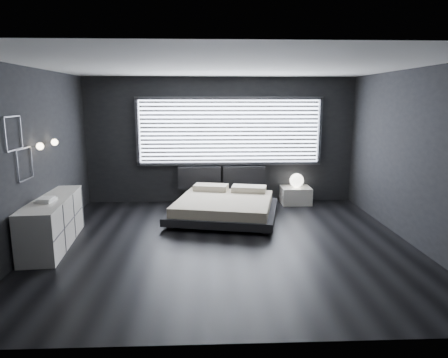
{
  "coord_description": "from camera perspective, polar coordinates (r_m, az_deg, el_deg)",
  "views": [
    {
      "loc": [
        -0.3,
        -6.2,
        2.32
      ],
      "look_at": [
        0.0,
        0.85,
        0.9
      ],
      "focal_mm": 32.0,
      "sensor_mm": 36.0,
      "label": 1
    }
  ],
  "objects": [
    {
      "name": "headboard",
      "position": [
        9.01,
        -0.31,
        0.18
      ],
      "size": [
        1.96,
        0.16,
        0.52
      ],
      "color": "black",
      "rests_on": "ground"
    },
    {
      "name": "bed",
      "position": [
        7.89,
        0.08,
        -3.9
      ],
      "size": [
        2.36,
        2.29,
        0.52
      ],
      "color": "black",
      "rests_on": "ground"
    },
    {
      "name": "sconce_far",
      "position": [
        7.36,
        -23.07,
        4.86
      ],
      "size": [
        0.18,
        0.11,
        0.11
      ],
      "color": "silver",
      "rests_on": "ground"
    },
    {
      "name": "room",
      "position": [
        6.27,
        0.33,
        2.95
      ],
      "size": [
        6.04,
        6.0,
        2.8
      ],
      "color": "black",
      "rests_on": "ground"
    },
    {
      "name": "dresser",
      "position": [
        6.98,
        -23.24,
        -5.65
      ],
      "size": [
        0.72,
        1.97,
        0.77
      ],
      "color": "silver",
      "rests_on": "ground"
    },
    {
      "name": "nightstand",
      "position": [
        9.13,
        10.18,
        -2.3
      ],
      "size": [
        0.65,
        0.54,
        0.38
      ],
      "primitive_type": "cube",
      "rotation": [
        0.0,
        0.0,
        -0.0
      ],
      "color": "silver",
      "rests_on": "ground"
    },
    {
      "name": "wall_art_lower",
      "position": [
        6.55,
        -26.55,
        1.93
      ],
      "size": [
        0.01,
        0.48,
        0.48
      ],
      "color": "#47474C",
      "rests_on": "ground"
    },
    {
      "name": "sconce_near",
      "position": [
        6.8,
        -24.82,
        4.26
      ],
      "size": [
        0.18,
        0.11,
        0.11
      ],
      "color": "silver",
      "rests_on": "ground"
    },
    {
      "name": "window",
      "position": [
        8.94,
        0.79,
        6.82
      ],
      "size": [
        4.14,
        0.09,
        1.52
      ],
      "color": "white",
      "rests_on": "ground"
    },
    {
      "name": "orb_lamp",
      "position": [
        9.05,
        10.34,
        -0.2
      ],
      "size": [
        0.31,
        0.31,
        0.31
      ],
      "primitive_type": "sphere",
      "color": "white",
      "rests_on": "nightstand"
    },
    {
      "name": "wall_art_upper",
      "position": [
        6.27,
        -27.85,
        5.78
      ],
      "size": [
        0.01,
        0.48,
        0.48
      ],
      "color": "#47474C",
      "rests_on": "ground"
    },
    {
      "name": "book_stack",
      "position": [
        6.7,
        -24.12,
        -2.72
      ],
      "size": [
        0.26,
        0.33,
        0.06
      ],
      "color": "white",
      "rests_on": "dresser"
    }
  ]
}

